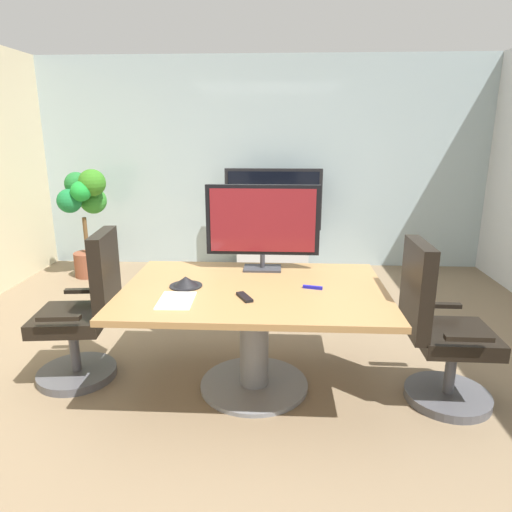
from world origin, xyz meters
name	(u,v)px	position (x,y,z in m)	size (l,w,h in m)	color
ground_plane	(246,377)	(0.00, 0.00, 0.00)	(7.04, 7.04, 0.00)	#7A664C
wall_back_glass_partition	(262,164)	(0.00, 3.02, 1.33)	(5.81, 0.10, 2.66)	#9EB2B7
conference_table	(254,315)	(0.07, -0.12, 0.55)	(1.75, 1.19, 0.74)	olive
office_chair_left	(85,319)	(-1.15, -0.05, 0.46)	(0.62, 0.60, 1.09)	#4C4C51
office_chair_right	(439,337)	(1.28, -0.22, 0.46)	(0.60, 0.57, 1.09)	#4C4C51
tv_monitor	(263,222)	(0.11, 0.31, 1.10)	(0.84, 0.18, 0.64)	#333338
wall_display_unit	(273,237)	(0.15, 2.66, 0.44)	(1.20, 0.36, 1.31)	#B7BABC
potted_plant	(85,208)	(-2.11, 2.34, 0.85)	(0.57, 0.57, 1.32)	brown
conference_phone	(186,282)	(-0.39, -0.12, 0.77)	(0.22, 0.22, 0.07)	black
remote_control	(245,297)	(0.02, -0.33, 0.75)	(0.05, 0.17, 0.02)	black
whiteboard_marker	(313,287)	(0.46, -0.12, 0.75)	(0.13, 0.02, 0.02)	#1919A5
paper_notepad	(176,301)	(-0.40, -0.40, 0.75)	(0.21, 0.30, 0.01)	white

